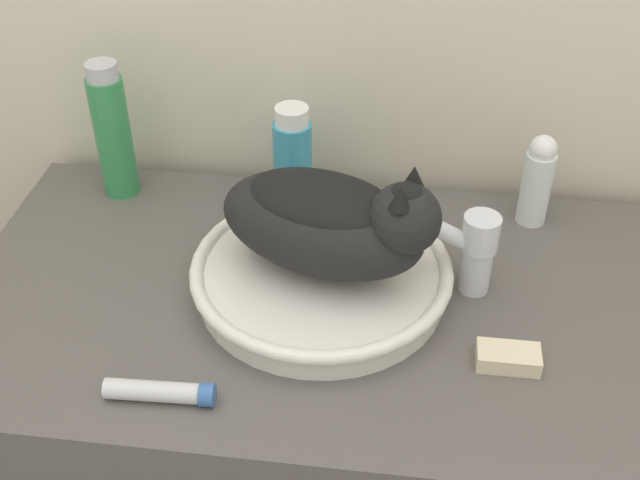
# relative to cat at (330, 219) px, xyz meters

# --- Properties ---
(vanity_counter) EXTENTS (1.08, 0.58, 0.84)m
(vanity_counter) POSITION_rel_cat_xyz_m (0.01, -0.01, -0.55)
(vanity_counter) COLOR #56514C
(vanity_counter) RESTS_ON ground_plane
(sink_basin) EXTENTS (0.37, 0.37, 0.05)m
(sink_basin) POSITION_rel_cat_xyz_m (-0.01, 0.00, -0.10)
(sink_basin) COLOR white
(sink_basin) RESTS_ON vanity_counter
(cat) EXTENTS (0.32, 0.28, 0.17)m
(cat) POSITION_rel_cat_xyz_m (0.00, 0.00, 0.00)
(cat) COLOR black
(cat) RESTS_ON sink_basin
(faucet) EXTENTS (0.12, 0.05, 0.14)m
(faucet) POSITION_rel_cat_xyz_m (0.19, 0.03, -0.06)
(faucet) COLOR silver
(faucet) RESTS_ON vanity_counter
(mouthwash_bottle) EXTENTS (0.06, 0.06, 0.17)m
(mouthwash_bottle) POSITION_rel_cat_xyz_m (-0.08, 0.21, -0.04)
(mouthwash_bottle) COLOR teal
(mouthwash_bottle) RESTS_ON vanity_counter
(deodorant_stick) EXTENTS (0.05, 0.05, 0.15)m
(deodorant_stick) POSITION_rel_cat_xyz_m (0.29, 0.21, -0.05)
(deodorant_stick) COLOR silver
(deodorant_stick) RESTS_ON vanity_counter
(shampoo_bottle_tall) EXTENTS (0.06, 0.06, 0.23)m
(shampoo_bottle_tall) POSITION_rel_cat_xyz_m (-0.37, 0.21, -0.02)
(shampoo_bottle_tall) COLOR #338C4C
(shampoo_bottle_tall) RESTS_ON vanity_counter
(cream_tube) EXTENTS (0.14, 0.03, 0.03)m
(cream_tube) POSITION_rel_cat_xyz_m (-0.18, -0.22, -0.12)
(cream_tube) COLOR silver
(cream_tube) RESTS_ON vanity_counter
(soap_bar) EXTENTS (0.08, 0.04, 0.02)m
(soap_bar) POSITION_rel_cat_xyz_m (0.24, -0.11, -0.12)
(soap_bar) COLOR beige
(soap_bar) RESTS_ON vanity_counter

